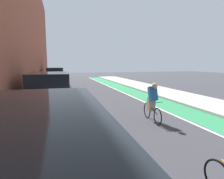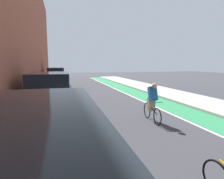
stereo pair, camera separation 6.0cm
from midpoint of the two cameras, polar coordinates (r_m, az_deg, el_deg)
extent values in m
plane|color=#38383D|center=(12.77, -3.32, -2.87)|extent=(79.94, 79.94, 0.00)
cube|color=#2D8451|center=(15.65, 7.08, -0.94)|extent=(1.60, 36.34, 0.00)
cube|color=white|center=(15.33, 3.97, -1.08)|extent=(0.12, 36.34, 0.00)
cube|color=#A8A59E|center=(16.66, 14.46, -0.35)|extent=(3.04, 36.34, 0.14)
cube|color=#9E4C38|center=(14.94, -29.51, 18.33)|extent=(3.00, 36.34, 10.68)
cube|color=black|center=(1.89, -28.55, -16.82)|extent=(1.64, 2.83, 0.75)
cylinder|color=black|center=(4.21, -8.34, -21.13)|extent=(0.24, 0.67, 0.66)
cube|color=navy|center=(9.14, -18.02, -2.40)|extent=(2.04, 4.64, 0.95)
cube|color=black|center=(8.81, -18.34, 2.47)|extent=(1.76, 2.80, 0.75)
cylinder|color=black|center=(11.02, -21.80, -3.39)|extent=(0.24, 0.67, 0.66)
cylinder|color=black|center=(10.91, -12.69, -3.13)|extent=(0.24, 0.67, 0.66)
cylinder|color=black|center=(7.68, -25.36, -8.31)|extent=(0.24, 0.67, 0.66)
cylinder|color=black|center=(7.52, -12.12, -8.06)|extent=(0.24, 0.67, 0.66)
cube|color=#595B60|center=(14.92, -17.10, 0.98)|extent=(1.87, 4.80, 0.70)
cube|color=black|center=(14.62, -17.24, 3.11)|extent=(1.60, 2.04, 0.55)
cylinder|color=black|center=(16.83, -19.49, 0.42)|extent=(0.23, 0.66, 0.66)
cylinder|color=black|center=(16.76, -14.03, 0.60)|extent=(0.23, 0.66, 0.66)
cylinder|color=black|center=(13.22, -20.88, -1.56)|extent=(0.23, 0.66, 0.66)
cylinder|color=black|center=(13.13, -13.92, -1.34)|extent=(0.23, 0.66, 0.66)
cube|color=red|center=(21.58, -16.69, 3.34)|extent=(1.93, 4.58, 0.95)
cube|color=black|center=(21.31, -16.78, 5.44)|extent=(1.69, 2.75, 0.75)
cylinder|color=black|center=(23.38, -18.74, 2.40)|extent=(0.22, 0.66, 0.66)
cylinder|color=black|center=(23.35, -14.45, 2.56)|extent=(0.22, 0.66, 0.66)
cylinder|color=black|center=(19.93, -19.20, 1.51)|extent=(0.22, 0.66, 0.66)
cylinder|color=black|center=(19.90, -14.18, 1.70)|extent=(0.22, 0.66, 0.66)
torus|color=black|center=(4.20, 29.60, -22.39)|extent=(0.05, 0.64, 0.64)
torus|color=black|center=(7.47, 13.96, -8.13)|extent=(0.09, 0.69, 0.68)
torus|color=black|center=(8.40, 10.88, -6.27)|extent=(0.09, 0.69, 0.68)
cylinder|color=#1966A5|center=(7.88, 12.37, -5.60)|extent=(0.11, 0.96, 0.33)
cylinder|color=#1966A5|center=(8.02, 11.86, -4.76)|extent=(0.04, 0.12, 0.55)
cylinder|color=#1966A5|center=(7.41, 13.84, -3.88)|extent=(0.48, 0.06, 0.02)
cube|color=tan|center=(7.94, 12.10, -4.38)|extent=(0.30, 0.26, 0.56)
cube|color=#1E598C|center=(7.74, 12.58, -1.24)|extent=(0.35, 0.42, 0.60)
sphere|color=tan|center=(7.55, 13.13, 1.13)|extent=(0.22, 0.22, 0.22)
cube|color=beige|center=(7.85, 12.21, -0.96)|extent=(0.28, 0.29, 0.39)
camera|label=1|loc=(0.03, -89.80, 0.03)|focal=29.84mm
camera|label=2|loc=(0.03, 90.20, -0.03)|focal=29.84mm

